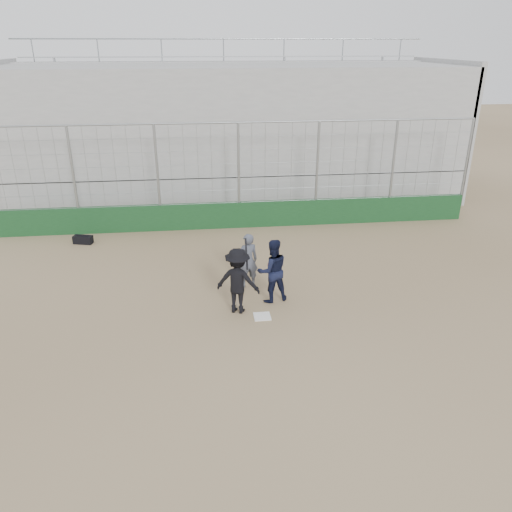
{
  "coord_description": "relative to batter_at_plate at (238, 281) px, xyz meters",
  "views": [
    {
      "loc": [
        -1.49,
        -11.35,
        6.68
      ],
      "look_at": [
        0.0,
        1.4,
        1.15
      ],
      "focal_mm": 35.0,
      "sensor_mm": 36.0,
      "label": 1
    }
  ],
  "objects": [
    {
      "name": "ground",
      "position": [
        0.6,
        -0.39,
        -0.9
      ],
      "size": [
        90.0,
        90.0,
        0.0
      ],
      "primitive_type": "plane",
      "color": "brown",
      "rests_on": "ground"
    },
    {
      "name": "bleachers",
      "position": [
        0.6,
        11.56,
        2.02
      ],
      "size": [
        20.25,
        6.7,
        6.98
      ],
      "color": "gray",
      "rests_on": "ground"
    },
    {
      "name": "umpire",
      "position": [
        0.41,
        1.44,
        -0.16
      ],
      "size": [
        0.68,
        0.52,
        1.49
      ],
      "primitive_type": "imported",
      "rotation": [
        0.0,
        0.0,
        3.37
      ],
      "color": "#454A58",
      "rests_on": "ground"
    },
    {
      "name": "equipment_bag",
      "position": [
        -5.13,
        5.53,
        -0.76
      ],
      "size": [
        0.72,
        0.45,
        0.33
      ],
      "color": "black",
      "rests_on": "ground"
    },
    {
      "name": "home_plate",
      "position": [
        0.6,
        -0.39,
        -0.89
      ],
      "size": [
        0.44,
        0.44,
        0.02
      ],
      "primitive_type": "cube",
      "color": "white",
      "rests_on": "ground"
    },
    {
      "name": "backstop",
      "position": [
        0.6,
        6.61,
        0.05
      ],
      "size": [
        18.1,
        0.25,
        4.04
      ],
      "color": "#113819",
      "rests_on": "ground"
    },
    {
      "name": "catcher_crouched",
      "position": [
        0.99,
        0.46,
        -0.29
      ],
      "size": [
        1.04,
        0.9,
        1.23
      ],
      "color": "black",
      "rests_on": "ground"
    },
    {
      "name": "batter_at_plate",
      "position": [
        0.0,
        0.0,
        0.0
      ],
      "size": [
        1.33,
        1.04,
        1.95
      ],
      "color": "black",
      "rests_on": "ground"
    }
  ]
}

